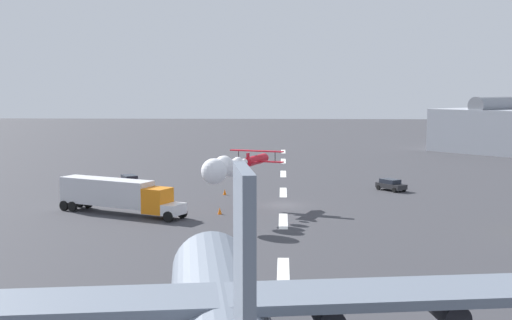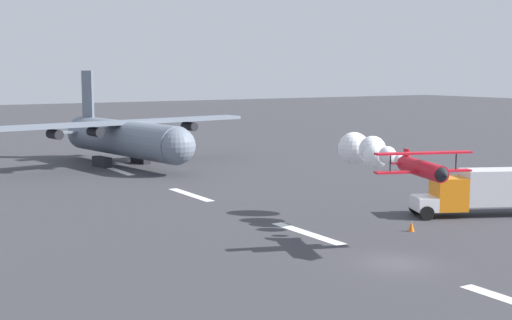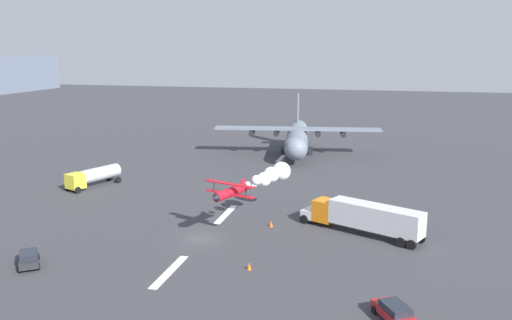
% 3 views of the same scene
% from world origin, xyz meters
% --- Properties ---
extents(ground_plane, '(440.00, 440.00, 0.00)m').
position_xyz_m(ground_plane, '(0.00, 0.00, 0.00)').
color(ground_plane, '#38383D').
rests_on(ground_plane, ground).
extents(runway_stripe_4, '(8.00, 0.90, 0.01)m').
position_xyz_m(runway_stripe_4, '(9.32, 0.00, 0.01)').
color(runway_stripe_4, white).
rests_on(runway_stripe_4, ground).
extents(runway_stripe_5, '(8.00, 0.90, 0.01)m').
position_xyz_m(runway_stripe_5, '(27.96, 0.00, 0.01)').
color(runway_stripe_5, white).
rests_on(runway_stripe_5, ground).
extents(runway_stripe_6, '(8.00, 0.90, 0.01)m').
position_xyz_m(runway_stripe_6, '(46.60, 0.00, 0.01)').
color(runway_stripe_6, white).
rests_on(runway_stripe_6, ground).
extents(cargo_transport_plane, '(24.66, 33.33, 11.50)m').
position_xyz_m(cargo_transport_plane, '(49.29, -2.54, 3.53)').
color(cargo_transport_plane, slate).
rests_on(cargo_transport_plane, ground).
extents(stunt_biplane_red, '(15.68, 8.00, 2.49)m').
position_xyz_m(stunt_biplane_red, '(8.64, -5.52, 5.47)').
color(stunt_biplane_red, red).
extents(traffic_cone_far, '(0.44, 0.44, 0.75)m').
position_xyz_m(traffic_cone_far, '(5.92, -6.78, 0.38)').
color(traffic_cone_far, orange).
rests_on(traffic_cone_far, ground).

